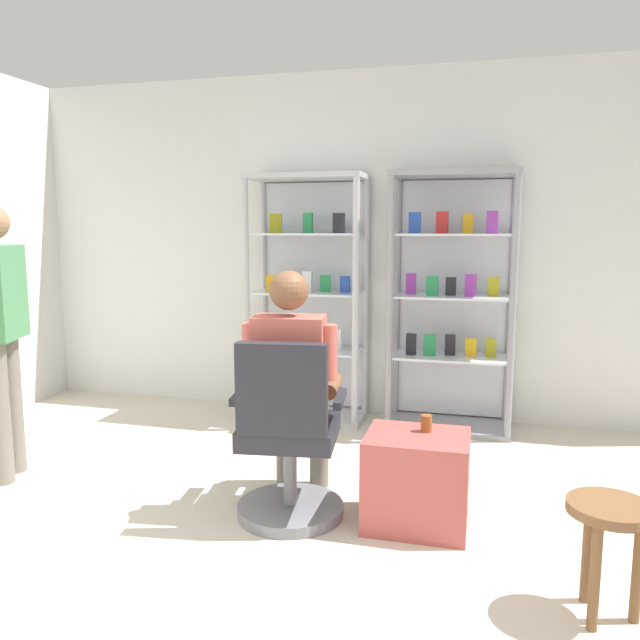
% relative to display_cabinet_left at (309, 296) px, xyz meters
% --- Properties ---
extents(back_wall, '(6.00, 0.10, 2.70)m').
position_rel_display_cabinet_left_xyz_m(back_wall, '(0.55, 0.24, 0.39)').
color(back_wall, silver).
rests_on(back_wall, ground).
extents(display_cabinet_left, '(0.90, 0.45, 1.90)m').
position_rel_display_cabinet_left_xyz_m(display_cabinet_left, '(0.00, 0.00, 0.00)').
color(display_cabinet_left, '#B7B7BC').
rests_on(display_cabinet_left, ground).
extents(display_cabinet_right, '(0.90, 0.45, 1.90)m').
position_rel_display_cabinet_left_xyz_m(display_cabinet_right, '(1.10, -0.00, 0.00)').
color(display_cabinet_right, gray).
rests_on(display_cabinet_right, ground).
extents(office_chair, '(0.59, 0.56, 0.96)m').
position_rel_display_cabinet_left_xyz_m(office_chair, '(0.39, -1.80, -0.57)').
color(office_chair, slate).
rests_on(office_chair, ground).
extents(seated_shopkeeper, '(0.52, 0.60, 1.29)m').
position_rel_display_cabinet_left_xyz_m(seated_shopkeeper, '(0.37, -1.64, -0.25)').
color(seated_shopkeeper, slate).
rests_on(seated_shopkeeper, ground).
extents(storage_crate, '(0.51, 0.42, 0.47)m').
position_rel_display_cabinet_left_xyz_m(storage_crate, '(1.04, -1.69, -0.73)').
color(storage_crate, '#B24C47').
rests_on(storage_crate, ground).
extents(tea_glass, '(0.06, 0.06, 0.09)m').
position_rel_display_cabinet_left_xyz_m(tea_glass, '(1.07, -1.62, -0.45)').
color(tea_glass, brown).
rests_on(tea_glass, storage_crate).
extents(wooden_stool, '(0.32, 0.32, 0.47)m').
position_rel_display_cabinet_left_xyz_m(wooden_stool, '(1.83, -2.28, -0.59)').
color(wooden_stool, brown).
rests_on(wooden_stool, ground).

